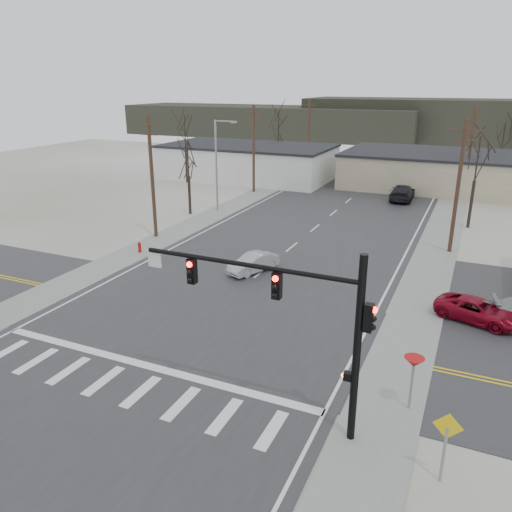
{
  "coord_description": "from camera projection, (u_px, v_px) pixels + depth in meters",
  "views": [
    {
      "loc": [
        12.83,
        -21.42,
        12.43
      ],
      "look_at": [
        1.3,
        4.21,
        2.6
      ],
      "focal_mm": 35.0,
      "sensor_mm": 36.0,
      "label": 1
    }
  ],
  "objects": [
    {
      "name": "tree_right_far",
      "position": [
        503.0,
        138.0,
        64.63
      ],
      "size": [
        3.52,
        3.52,
        7.84
      ],
      "color": "#2F261D",
      "rests_on": "ground"
    },
    {
      "name": "diamond_sign",
      "position": [
        446.0,
        440.0,
        15.93
      ],
      "size": [
        0.92,
        0.1,
        2.61
      ],
      "color": "gray",
      "rests_on": "ground"
    },
    {
      "name": "car_far_b",
      "position": [
        402.0,
        156.0,
        82.95
      ],
      "size": [
        3.04,
        4.35,
        1.37
      ],
      "primitive_type": "imported",
      "rotation": [
        0.0,
        0.0,
        0.39
      ],
      "color": "black",
      "rests_on": "main_road"
    },
    {
      "name": "tree_right_mid",
      "position": [
        477.0,
        161.0,
        43.1
      ],
      "size": [
        3.74,
        3.74,
        8.33
      ],
      "color": "#2F261D",
      "rests_on": "ground"
    },
    {
      "name": "upole_left_b",
      "position": [
        152.0,
        176.0,
        40.57
      ],
      "size": [
        2.2,
        0.3,
        10.0
      ],
      "color": "#4C3223",
      "rests_on": "ground"
    },
    {
      "name": "yield_sign",
      "position": [
        414.0,
        364.0,
        19.37
      ],
      "size": [
        0.8,
        0.8,
        2.35
      ],
      "color": "gray",
      "rests_on": "ground"
    },
    {
      "name": "tree_left_far",
      "position": [
        279.0,
        128.0,
        70.46
      ],
      "size": [
        3.96,
        3.96,
        8.82
      ],
      "color": "#2F261D",
      "rests_on": "ground"
    },
    {
      "name": "cross_road",
      "position": [
        203.0,
        320.0,
        27.51
      ],
      "size": [
        90.0,
        10.0,
        0.04
      ],
      "primitive_type": "cube",
      "color": "#2A2A2D",
      "rests_on": "ground"
    },
    {
      "name": "car_parked_red",
      "position": [
        478.0,
        311.0,
        27.15
      ],
      "size": [
        4.85,
        3.29,
        1.23
      ],
      "primitive_type": "imported",
      "rotation": [
        0.0,
        0.0,
        1.27
      ],
      "color": "maroon",
      "rests_on": "parking_lot"
    },
    {
      "name": "traffic_signal_mast",
      "position": [
        305.0,
        315.0,
        17.57
      ],
      "size": [
        8.95,
        0.43,
        7.2
      ],
      "color": "black",
      "rests_on": "ground"
    },
    {
      "name": "building_left_far",
      "position": [
        248.0,
        161.0,
        67.4
      ],
      "size": [
        22.3,
        12.3,
        4.5
      ],
      "color": "silver",
      "rests_on": "ground"
    },
    {
      "name": "car_far_a",
      "position": [
        402.0,
        192.0,
        55.09
      ],
      "size": [
        2.57,
        5.87,
        1.68
      ],
      "primitive_type": "imported",
      "rotation": [
        0.0,
        0.0,
        3.18
      ],
      "color": "black",
      "rests_on": "main_road"
    },
    {
      "name": "sedan_crossing",
      "position": [
        253.0,
        263.0,
        34.21
      ],
      "size": [
        2.76,
        4.11,
        1.28
      ],
      "primitive_type": "imported",
      "rotation": [
        0.0,
        0.0,
        -0.4
      ],
      "color": "#A1A4AB",
      "rests_on": "main_road"
    },
    {
      "name": "sidewalk_right",
      "position": [
        439.0,
        243.0,
        40.62
      ],
      "size": [
        3.0,
        90.0,
        0.06
      ],
      "primitive_type": "cube",
      "color": "gray",
      "rests_on": "ground"
    },
    {
      "name": "main_road",
      "position": [
        296.0,
        244.0,
        40.42
      ],
      "size": [
        18.0,
        110.0,
        0.05
      ],
      "primitive_type": "cube",
      "color": "#2A2A2D",
      "rests_on": "ground"
    },
    {
      "name": "upole_right_b",
      "position": [
        470.0,
        150.0,
        55.77
      ],
      "size": [
        2.2,
        0.3,
        10.0
      ],
      "color": "#4C3223",
      "rests_on": "ground"
    },
    {
      "name": "sidewalk_left",
      "position": [
        211.0,
        216.0,
        48.83
      ],
      "size": [
        3.0,
        90.0,
        0.06
      ],
      "primitive_type": "cube",
      "color": "gray",
      "rests_on": "ground"
    },
    {
      "name": "building_right_far",
      "position": [
        455.0,
        171.0,
        60.81
      ],
      "size": [
        26.3,
        14.3,
        4.3
      ],
      "color": "#B7AE8B",
      "rests_on": "ground"
    },
    {
      "name": "upole_left_c",
      "position": [
        254.0,
        148.0,
        57.79
      ],
      "size": [
        2.2,
        0.3,
        10.0
      ],
      "color": "#4C3223",
      "rests_on": "ground"
    },
    {
      "name": "tree_left_mid",
      "position": [
        185.0,
        133.0,
        63.23
      ],
      "size": [
        3.96,
        3.96,
        8.82
      ],
      "color": "#2F261D",
      "rests_on": "ground"
    },
    {
      "name": "tree_left_near",
      "position": [
        188.0,
        161.0,
        48.04
      ],
      "size": [
        3.3,
        3.3,
        7.35
      ],
      "color": "#2F261D",
      "rests_on": "ground"
    },
    {
      "name": "hill_center",
      "position": [
        499.0,
        123.0,
        102.86
      ],
      "size": [
        80.0,
        18.0,
        9.0
      ],
      "primitive_type": "cube",
      "color": "#333026",
      "rests_on": "ground"
    },
    {
      "name": "fire_hydrant",
      "position": [
        140.0,
        247.0,
        38.2
      ],
      "size": [
        0.24,
        0.24,
        0.87
      ],
      "color": "#A50C0C",
      "rests_on": "ground"
    },
    {
      "name": "upole_left_d",
      "position": [
        309.0,
        133.0,
        75.01
      ],
      "size": [
        2.2,
        0.3,
        10.0
      ],
      "color": "#4C3223",
      "rests_on": "ground"
    },
    {
      "name": "upole_right_a",
      "position": [
        458.0,
        185.0,
        36.83
      ],
      "size": [
        2.2,
        0.3,
        10.0
      ],
      "color": "#4C3223",
      "rests_on": "ground"
    },
    {
      "name": "ground",
      "position": [
        203.0,
        320.0,
        27.51
      ],
      "size": [
        140.0,
        140.0,
        0.0
      ],
      "primitive_type": "plane",
      "color": "silver",
      "rests_on": "ground"
    },
    {
      "name": "streetlight_main",
      "position": [
        218.0,
        161.0,
        48.96
      ],
      "size": [
        2.4,
        0.25,
        9.0
      ],
      "color": "gray",
      "rests_on": "ground"
    },
    {
      "name": "hill_left",
      "position": [
        268.0,
        121.0,
        119.11
      ],
      "size": [
        70.0,
        18.0,
        7.0
      ],
      "primitive_type": "cube",
      "color": "#333026",
      "rests_on": "ground"
    }
  ]
}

